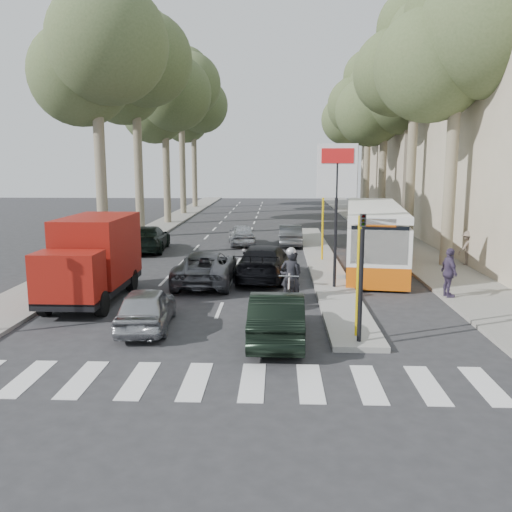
{
  "coord_description": "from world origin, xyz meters",
  "views": [
    {
      "loc": [
        1.04,
        -15.56,
        4.9
      ],
      "look_at": [
        0.27,
        3.51,
        1.6
      ],
      "focal_mm": 38.0,
      "sensor_mm": 36.0,
      "label": 1
    }
  ],
  "objects_px": {
    "dark_hatchback": "(277,316)",
    "city_bus": "(373,234)",
    "red_truck": "(93,257)",
    "silver_hatchback": "(146,308)",
    "motorcycle": "(291,277)"
  },
  "relations": [
    {
      "from": "red_truck",
      "to": "city_bus",
      "type": "bearing_deg",
      "value": 32.59
    },
    {
      "from": "red_truck",
      "to": "city_bus",
      "type": "height_order",
      "value": "red_truck"
    },
    {
      "from": "dark_hatchback",
      "to": "motorcycle",
      "type": "height_order",
      "value": "motorcycle"
    },
    {
      "from": "city_bus",
      "to": "silver_hatchback",
      "type": "bearing_deg",
      "value": -122.1
    },
    {
      "from": "dark_hatchback",
      "to": "city_bus",
      "type": "relative_size",
      "value": 0.37
    },
    {
      "from": "motorcycle",
      "to": "silver_hatchback",
      "type": "bearing_deg",
      "value": -137.13
    },
    {
      "from": "silver_hatchback",
      "to": "dark_hatchback",
      "type": "relative_size",
      "value": 0.88
    },
    {
      "from": "dark_hatchback",
      "to": "motorcycle",
      "type": "xyz_separation_m",
      "value": [
        0.48,
        4.25,
        0.21
      ]
    },
    {
      "from": "dark_hatchback",
      "to": "city_bus",
      "type": "bearing_deg",
      "value": -111.38
    },
    {
      "from": "dark_hatchback",
      "to": "red_truck",
      "type": "bearing_deg",
      "value": -31.61
    },
    {
      "from": "silver_hatchback",
      "to": "red_truck",
      "type": "xyz_separation_m",
      "value": [
        -2.66,
        3.24,
        0.94
      ]
    },
    {
      "from": "silver_hatchback",
      "to": "motorcycle",
      "type": "relative_size",
      "value": 1.58
    },
    {
      "from": "silver_hatchback",
      "to": "dark_hatchback",
      "type": "bearing_deg",
      "value": 162.24
    },
    {
      "from": "silver_hatchback",
      "to": "city_bus",
      "type": "distance_m",
      "value": 13.29
    },
    {
      "from": "dark_hatchback",
      "to": "city_bus",
      "type": "xyz_separation_m",
      "value": [
        4.54,
        11.15,
        0.85
      ]
    }
  ]
}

